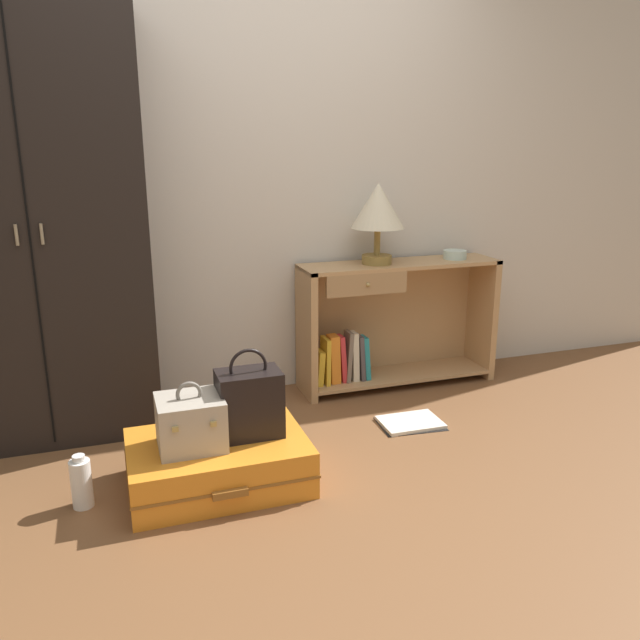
% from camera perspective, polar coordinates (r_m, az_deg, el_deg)
% --- Properties ---
extents(ground_plane, '(9.00, 9.00, 0.00)m').
position_cam_1_polar(ground_plane, '(2.56, 1.80, -17.69)').
color(ground_plane, brown).
extents(back_wall, '(6.40, 0.10, 2.60)m').
position_cam_1_polar(back_wall, '(3.59, -6.72, 13.81)').
color(back_wall, beige).
rests_on(back_wall, ground_plane).
extents(wardrobe, '(1.00, 0.47, 2.06)m').
position_cam_1_polar(wardrobe, '(3.24, -24.33, 7.57)').
color(wardrobe, black).
rests_on(wardrobe, ground_plane).
extents(bookshelf, '(1.18, 0.32, 0.74)m').
position_cam_1_polar(bookshelf, '(3.78, 6.14, -0.36)').
color(bookshelf, tan).
rests_on(bookshelf, ground_plane).
extents(table_lamp, '(0.30, 0.30, 0.45)m').
position_cam_1_polar(table_lamp, '(3.60, 5.23, 9.91)').
color(table_lamp, olive).
rests_on(table_lamp, bookshelf).
extents(bowl, '(0.14, 0.14, 0.05)m').
position_cam_1_polar(bowl, '(3.86, 12.04, 5.78)').
color(bowl, silver).
rests_on(bowl, bookshelf).
extents(suitcase_large, '(0.75, 0.53, 0.20)m').
position_cam_1_polar(suitcase_large, '(2.79, -9.13, -12.54)').
color(suitcase_large, orange).
rests_on(suitcase_large, ground_plane).
extents(train_case, '(0.27, 0.25, 0.28)m').
position_cam_1_polar(train_case, '(2.66, -11.56, -8.98)').
color(train_case, '#A89E8E').
rests_on(train_case, suitcase_large).
extents(handbag, '(0.27, 0.18, 0.39)m').
position_cam_1_polar(handbag, '(2.71, -6.37, -7.39)').
color(handbag, black).
rests_on(handbag, suitcase_large).
extents(bottle, '(0.08, 0.08, 0.22)m').
position_cam_1_polar(bottle, '(2.77, -20.68, -13.53)').
color(bottle, white).
rests_on(bottle, ground_plane).
extents(open_book_on_floor, '(0.35, 0.27, 0.02)m').
position_cam_1_polar(open_book_on_floor, '(3.36, 8.14, -9.13)').
color(open_book_on_floor, white).
rests_on(open_book_on_floor, ground_plane).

